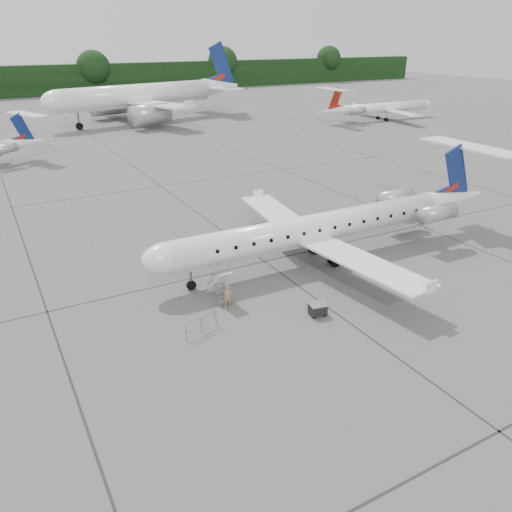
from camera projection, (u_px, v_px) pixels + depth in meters
ground at (355, 275)px, 34.62m from camera, size 320.00×320.00×0.00m
treeline at (51, 80)px, 136.89m from camera, size 260.00×4.00×8.00m
main_regional_jet at (314, 215)px, 35.29m from camera, size 28.46×20.72×7.21m
airstair at (219, 284)px, 30.98m from camera, size 0.88×2.12×2.26m
passenger at (228, 297)px, 30.16m from camera, size 0.64×0.51×1.53m
safety_railing at (201, 325)px, 27.69m from camera, size 2.12×0.75×1.00m
baggage_cart at (318, 309)px, 29.50m from camera, size 1.06×0.92×0.82m
bg_narrowbody at (138, 84)px, 92.81m from camera, size 44.27×36.01×14.02m
bg_regional_right at (387, 103)px, 97.25m from camera, size 25.56×18.70×6.59m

